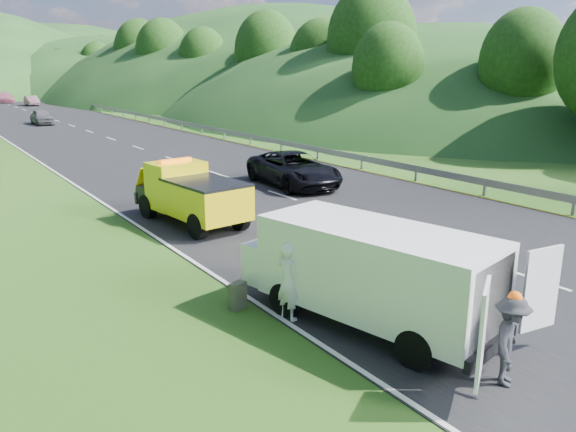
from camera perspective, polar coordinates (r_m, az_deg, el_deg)
ground at (r=15.28m, az=10.98°, el=-6.32°), size 320.00×320.00×0.00m
road_surface at (r=51.93m, az=-19.52°, el=8.08°), size 14.00×200.00×0.02m
guardrail at (r=65.94m, az=-16.25°, el=9.63°), size 0.06×140.00×1.52m
tree_line_right at (r=77.61m, az=-9.00°, el=10.75°), size 14.00×140.00×14.00m
tow_truck at (r=20.25m, az=-9.88°, el=2.23°), size 2.43×5.35×2.23m
white_van at (r=12.17m, az=8.23°, el=-5.45°), size 3.99×6.72×2.24m
woman at (r=12.78m, az=0.03°, el=-10.42°), size 0.56×0.71×1.78m
child at (r=12.95m, az=7.48°, el=-10.20°), size 0.65×0.67×1.08m
worker at (r=11.13m, az=21.21°, el=-15.65°), size 1.24×1.08×1.67m
suitcase at (r=13.20m, az=-5.13°, el=-8.08°), size 0.45×0.33×0.65m
passing_suv at (r=26.60m, az=0.58°, el=3.09°), size 3.11×5.86×1.57m
dist_car_a at (r=60.02m, az=-23.64°, el=8.50°), size 1.70×4.22×1.44m
dist_car_b at (r=89.57m, az=-24.55°, el=10.15°), size 1.46×4.19×1.38m
dist_car_c at (r=99.04m, az=-26.78°, el=10.24°), size 2.20×5.41×1.57m
dist_car_d at (r=111.64m, az=-27.22°, el=10.55°), size 1.70×4.22×1.44m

